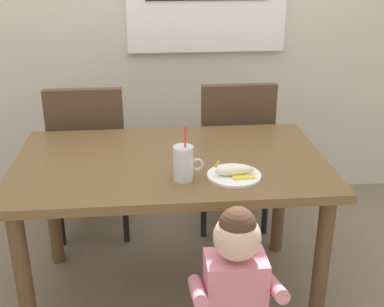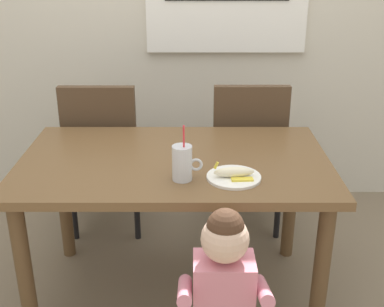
# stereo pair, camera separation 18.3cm
# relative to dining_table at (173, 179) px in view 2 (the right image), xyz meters

# --- Properties ---
(ground_plane) EXTENTS (24.00, 24.00, 0.00)m
(ground_plane) POSITION_rel_dining_table_xyz_m (0.00, 0.00, -0.65)
(ground_plane) COLOR #7A6B56
(dining_table) EXTENTS (1.42, 0.86, 0.76)m
(dining_table) POSITION_rel_dining_table_xyz_m (0.00, 0.00, 0.00)
(dining_table) COLOR brown
(dining_table) RESTS_ON ground
(dining_chair_left) EXTENTS (0.44, 0.45, 0.96)m
(dining_chair_left) POSITION_rel_dining_table_xyz_m (-0.44, 0.62, -0.11)
(dining_chair_left) COLOR #4C3826
(dining_chair_left) RESTS_ON ground
(dining_chair_right) EXTENTS (0.44, 0.45, 0.96)m
(dining_chair_right) POSITION_rel_dining_table_xyz_m (0.41, 0.64, -0.11)
(dining_chair_right) COLOR #4C3826
(dining_chair_right) RESTS_ON ground
(toddler_standing) EXTENTS (0.33, 0.24, 0.84)m
(toddler_standing) POSITION_rel_dining_table_xyz_m (0.20, -0.64, -0.13)
(toddler_standing) COLOR #3F4760
(toddler_standing) RESTS_ON ground
(milk_cup) EXTENTS (0.13, 0.08, 0.25)m
(milk_cup) POSITION_rel_dining_table_xyz_m (0.04, -0.22, 0.17)
(milk_cup) COLOR silver
(milk_cup) RESTS_ON dining_table
(snack_plate) EXTENTS (0.23, 0.23, 0.01)m
(snack_plate) POSITION_rel_dining_table_xyz_m (0.26, -0.21, 0.11)
(snack_plate) COLOR white
(snack_plate) RESTS_ON dining_table
(peeled_banana) EXTENTS (0.17, 0.11, 0.07)m
(peeled_banana) POSITION_rel_dining_table_xyz_m (0.26, -0.22, 0.14)
(peeled_banana) COLOR #F4EAC6
(peeled_banana) RESTS_ON snack_plate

